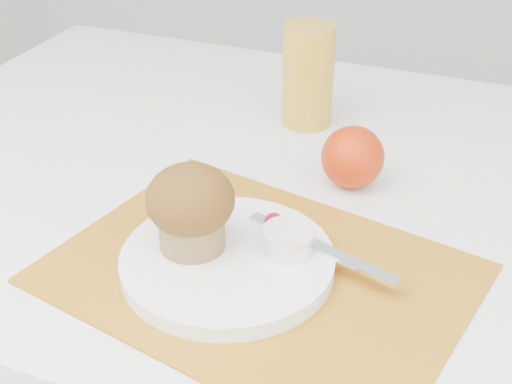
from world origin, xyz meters
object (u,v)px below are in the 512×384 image
at_px(juice_glass, 308,75).
at_px(muffin, 191,207).
at_px(plate, 227,261).
at_px(orange, 353,157).

height_order(juice_glass, muffin, juice_glass).
height_order(plate, orange, orange).
bearing_deg(orange, muffin, -117.82).
height_order(plate, muffin, muffin).
bearing_deg(juice_glass, muffin, -91.20).
relative_size(orange, juice_glass, 0.53).
bearing_deg(orange, juice_glass, 125.86).
relative_size(plate, muffin, 2.39).
bearing_deg(muffin, plate, -2.09).
distance_m(plate, muffin, 0.07).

